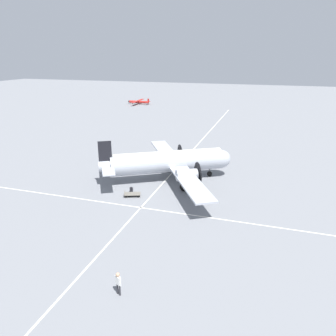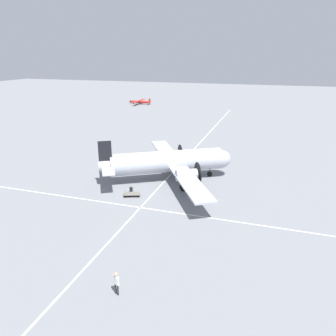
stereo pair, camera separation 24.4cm
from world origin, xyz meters
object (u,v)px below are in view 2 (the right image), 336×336
at_px(suitcase_near_door, 131,190).
at_px(baggage_cart, 132,194).
at_px(airliner_main, 171,162).
at_px(crew_foreground, 116,281).
at_px(light_aircraft_distant, 140,102).

relative_size(suitcase_near_door, baggage_cart, 0.31).
xyz_separation_m(airliner_main, baggage_cart, (2.70, 6.51, -2.21)).
bearing_deg(suitcase_near_door, baggage_cart, 118.72).
distance_m(airliner_main, crew_foreground, 22.20).
bearing_deg(light_aircraft_distant, baggage_cart, 110.06).
height_order(crew_foreground, light_aircraft_distant, light_aircraft_distant).
bearing_deg(light_aircraft_distant, airliner_main, 114.14).
height_order(airliner_main, light_aircraft_distant, airliner_main).
xyz_separation_m(crew_foreground, suitcase_near_door, (6.33, -16.48, -0.77)).
distance_m(crew_foreground, baggage_cart, 16.50).
distance_m(suitcase_near_door, baggage_cart, 1.19).
bearing_deg(crew_foreground, baggage_cart, 135.51).
xyz_separation_m(suitcase_near_door, light_aircraft_distant, (27.41, -67.88, 0.50)).
xyz_separation_m(suitcase_near_door, baggage_cart, (-0.57, 1.04, -0.04)).
relative_size(crew_foreground, suitcase_near_door, 2.68).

